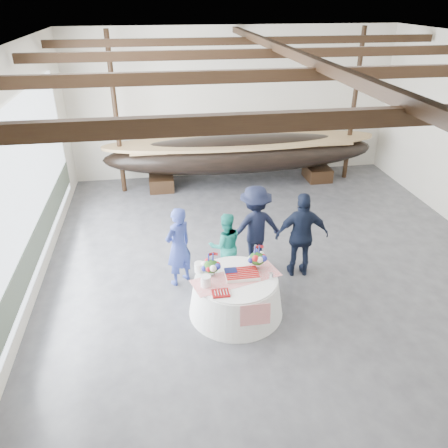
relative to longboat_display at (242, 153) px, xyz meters
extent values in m
cube|color=#3D3D42|center=(-0.09, -5.03, -0.99)|extent=(10.00, 12.00, 0.01)
cube|color=silver|center=(-0.09, 0.97, 1.26)|extent=(10.00, 0.02, 4.50)
cube|color=silver|center=(-5.09, -5.03, 1.26)|extent=(0.02, 12.00, 4.50)
cube|color=white|center=(-0.09, -5.03, 3.51)|extent=(10.00, 12.00, 0.01)
cube|color=black|center=(-0.09, -8.53, 3.26)|extent=(9.80, 0.12, 0.18)
cube|color=black|center=(-0.09, -6.03, 3.26)|extent=(9.80, 0.12, 0.18)
cube|color=black|center=(-0.09, -3.53, 3.26)|extent=(9.80, 0.12, 0.18)
cube|color=black|center=(-0.09, -1.03, 3.26)|extent=(9.80, 0.12, 0.18)
cube|color=black|center=(-0.09, -5.03, 3.39)|extent=(0.15, 11.76, 0.15)
cylinder|color=black|center=(-3.59, 0.00, 1.26)|extent=(0.14, 0.14, 4.50)
cylinder|color=black|center=(3.41, 0.00, 1.26)|extent=(0.14, 0.14, 4.50)
cube|color=silver|center=(-5.04, -4.03, 1.01)|extent=(0.02, 7.00, 3.20)
cube|color=#596654|center=(-5.03, -4.03, -0.09)|extent=(0.02, 7.00, 0.60)
cube|color=black|center=(-2.48, 0.00, -0.78)|extent=(0.72, 0.93, 0.41)
cube|color=black|center=(2.48, 0.00, -0.78)|extent=(0.72, 0.93, 0.41)
ellipsoid|color=black|center=(0.00, 0.00, -0.01)|extent=(8.26, 1.65, 1.14)
cube|color=#9E7A4C|center=(0.00, 0.00, 0.30)|extent=(6.61, 1.08, 0.06)
cone|color=white|center=(-1.29, -6.08, -0.63)|extent=(1.75, 1.75, 0.72)
cylinder|color=white|center=(-1.29, -6.08, -0.26)|extent=(1.49, 1.49, 0.04)
cube|color=red|center=(-1.29, -6.08, -0.23)|extent=(1.71, 0.96, 0.01)
cube|color=white|center=(-1.18, -6.04, -0.20)|extent=(0.60, 0.40, 0.07)
cylinder|color=white|center=(-1.86, -6.23, -0.13)|extent=(0.18, 0.18, 0.20)
cylinder|color=white|center=(-1.93, -5.76, -0.14)|extent=(0.18, 0.18, 0.18)
cube|color=maroon|center=(-1.64, -6.50, -0.22)|extent=(0.30, 0.24, 0.03)
cone|color=silver|center=(-0.68, -6.20, -0.18)|extent=(0.09, 0.09, 0.12)
imported|color=navy|center=(-2.26, -4.96, -0.14)|extent=(0.74, 0.69, 1.69)
imported|color=teal|center=(-1.29, -4.86, -0.27)|extent=(0.73, 0.59, 1.44)
imported|color=black|center=(-0.61, -4.56, -0.06)|extent=(1.29, 0.87, 1.85)
imported|color=black|center=(0.26, -5.05, -0.06)|extent=(1.12, 0.55, 1.86)
camera|label=1|loc=(-2.53, -12.45, 4.33)|focal=35.00mm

